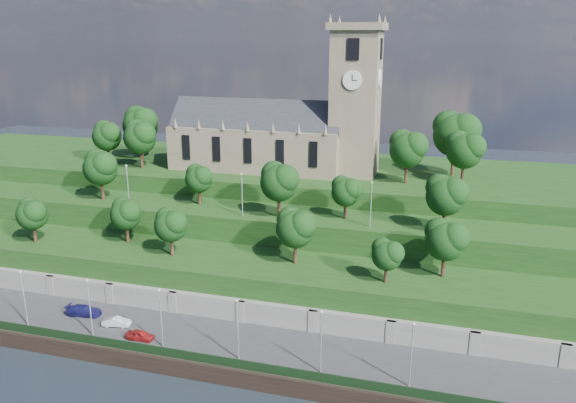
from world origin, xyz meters
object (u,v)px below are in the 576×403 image
(car_left, at_px, (140,335))
(car_right, at_px, (84,310))
(church, at_px, (283,130))
(car_middle, at_px, (117,322))

(car_left, relative_size, car_right, 0.75)
(church, xyz_separation_m, car_middle, (-11.19, -40.47, -19.91))
(car_middle, bearing_deg, church, -26.46)
(church, height_order, car_left, church)
(church, bearing_deg, car_middle, -105.45)
(church, distance_m, car_right, 47.03)
(car_left, relative_size, car_middle, 0.98)
(car_left, height_order, car_right, car_right)
(church, xyz_separation_m, car_right, (-17.19, -39.03, -19.82))
(car_left, bearing_deg, church, -9.23)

